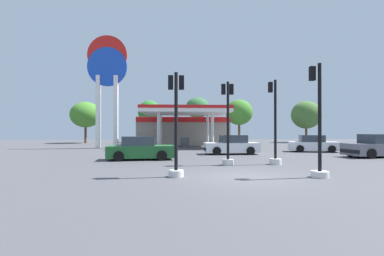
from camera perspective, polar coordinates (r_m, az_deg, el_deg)
The scene contains 16 objects.
ground_plane at distance 11.90m, azimuth 10.45°, elevation -9.51°, with size 90.00×90.00×0.00m, color #47474C.
gas_station at distance 36.78m, azimuth -1.77°, elevation -0.08°, with size 11.53×14.13×4.26m.
station_pole_sign at distance 31.17m, azimuth -16.51°, elevation 9.74°, with size 4.03×0.56×11.62m.
car_0 at distance 22.51m, azimuth 7.88°, elevation -3.47°, with size 4.18×1.96×1.49m.
car_1 at distance 18.50m, azimuth -10.24°, elevation -4.14°, with size 4.31×2.23×1.49m.
car_2 at distance 23.69m, azimuth 32.93°, elevation -3.14°, with size 4.68×2.55×1.59m.
car_3 at distance 26.75m, azimuth 22.96°, elevation -3.00°, with size 4.30×2.61×1.44m.
traffic_signal_0 at distance 16.31m, azimuth 16.12°, elevation -1.78°, with size 0.65×0.68×4.63m.
traffic_signal_1 at distance 11.58m, azimuth -3.19°, elevation -0.67°, with size 0.65×0.66×4.21m.
traffic_signal_2 at distance 12.48m, azimuth 23.88°, elevation -2.00°, with size 0.68×0.70×4.55m.
traffic_signal_3 at distance 15.57m, azimuth 7.13°, elevation -0.42°, with size 0.65×0.66×4.48m.
tree_0 at distance 43.65m, azimuth -20.41°, elevation 2.49°, with size 4.28×4.28×5.88m.
tree_1 at distance 43.69m, azimuth -8.46°, elevation 3.10°, with size 3.41×3.41×6.33m.
tree_2 at distance 43.13m, azimuth 1.11°, elevation 4.00°, with size 3.60×3.60×6.76m.
tree_3 at distance 44.40m, azimuth 9.35°, elevation 3.08°, with size 4.10×4.10×6.51m.
tree_4 at distance 46.22m, azimuth 21.76°, elevation 2.43°, with size 4.38×4.38×6.20m.
Camera 1 is at (-2.83, -11.40, 1.89)m, focal length 26.82 mm.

